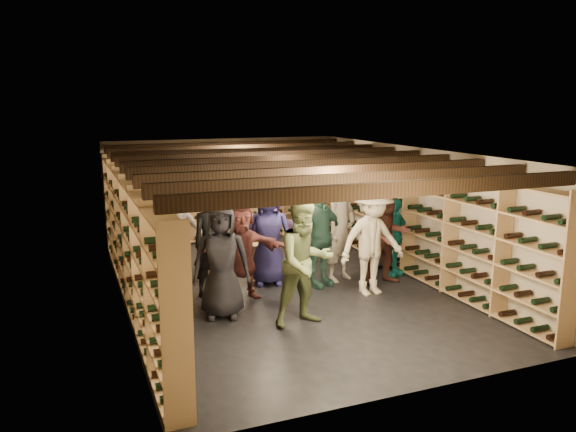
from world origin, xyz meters
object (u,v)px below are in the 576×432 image
Objects in this scene: person_11 at (271,233)px; person_9 at (179,230)px; person_7 at (341,230)px; person_10 at (320,237)px; crate_stack_right at (259,255)px; person_3 at (372,241)px; person_6 at (268,235)px; person_8 at (388,235)px; crate_stack_left at (215,256)px; person_2 at (305,262)px; person_4 at (393,237)px; person_12 at (378,231)px; person_0 at (222,261)px; person_1 at (210,244)px; person_5 at (241,251)px; crate_loose at (265,247)px.

person_9 is at bearing 149.02° from person_11.
person_7 is 0.55m from person_10.
person_3 is (1.28, -2.18, 0.68)m from crate_stack_right.
person_6 is 1.00× the size of person_8.
person_6 is 0.95× the size of person_7.
person_9 is 1.72m from person_11.
crate_stack_left is 0.36× the size of person_2.
person_4 is at bearing -31.98° from crate_stack_right.
person_10 is at bearing -43.79° from crate_stack_left.
person_7 is at bearing 157.29° from person_4.
person_11 reaches higher than crate_stack_right.
person_11 is (-1.06, 0.87, -0.15)m from person_7.
person_12 is (1.05, 0.45, -0.20)m from person_7.
person_0 is at bearing 176.60° from person_4.
person_1 is 1.21× the size of person_4.
person_12 reaches higher than crate_stack_left.
person_12 is (3.10, -0.82, 0.41)m from crate_stack_left.
person_6 is at bearing -99.10° from crate_stack_right.
person_0 is at bearing -121.06° from crate_stack_right.
person_6 is (-2.36, 0.37, 0.15)m from person_4.
crate_stack_right is 0.33× the size of person_6.
person_1 is 1.14m from person_6.
person_6 is at bearing 43.99° from person_5.
crate_stack_right is 0.36× the size of person_5.
person_5 is at bearing -116.69° from crate_loose.
person_9 is (-0.30, 1.23, 0.00)m from person_1.
person_4 reaches higher than crate_stack_right.
person_3 is at bearing -37.94° from person_1.
person_8 reaches higher than crate_loose.
person_0 is 0.99× the size of person_8.
person_2 reaches higher than crate_stack_right.
crate_loose is at bearing 99.37° from person_3.
person_0 is at bearing -145.38° from person_11.
person_12 is (0.00, 0.55, 0.00)m from person_4.
person_5 is 0.91× the size of person_6.
person_3 is (2.64, 0.08, 0.05)m from person_0.
crate_stack_right is 1.72m from person_10.
crate_loose is 0.28× the size of person_10.
person_7 reaches higher than crate_stack_left.
person_2 is at bearing -18.74° from person_0.
person_1 is at bearing 155.87° from person_7.
person_6 is (-0.16, -1.01, 0.65)m from crate_stack_right.
crate_stack_right is 0.31× the size of person_3.
crate_loose is 3.14m from person_4.
person_10 is (1.91, -0.24, 0.00)m from person_1.
person_0 is at bearing -170.15° from person_8.
person_7 is 1.05× the size of person_9.
person_2 is (1.06, -0.73, 0.05)m from person_0.
person_11 is at bearing 81.35° from person_6.
person_8 is (2.68, -0.23, 0.08)m from person_5.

